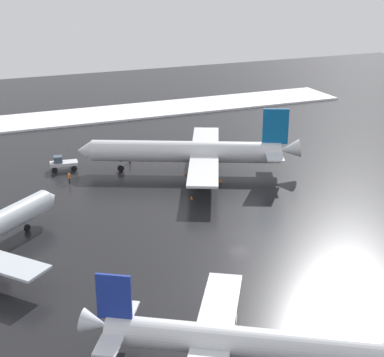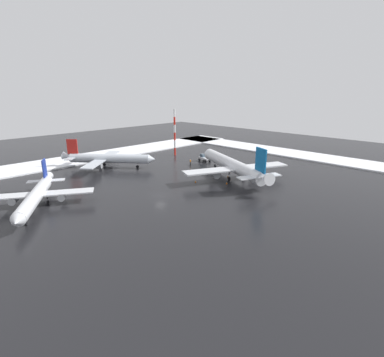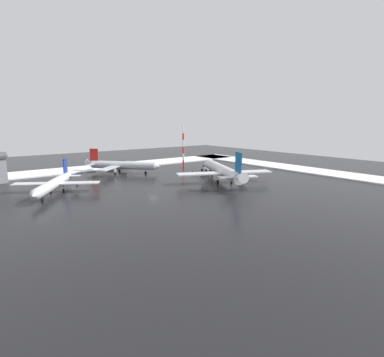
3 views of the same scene
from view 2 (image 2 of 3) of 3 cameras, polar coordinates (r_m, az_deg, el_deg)
ground_plane at (r=71.94m, az=-6.06°, el=-3.24°), size 240.00×240.00×0.00m
snow_bank_far at (r=113.72m, az=-22.33°, el=3.13°), size 152.00×16.00×0.43m
snow_bank_left at (r=123.90m, az=18.65°, el=4.53°), size 14.00×116.00×0.43m
airplane_foreground_jet at (r=85.64m, az=7.79°, el=2.50°), size 29.70×34.96×11.03m
airplane_far_rear at (r=71.43m, az=-27.59°, el=-2.93°), size 21.43×25.01×8.30m
airplane_parked_starboard at (r=100.20m, az=-15.83°, el=3.70°), size 23.16×25.10×9.07m
pushback_tug at (r=105.46m, az=2.30°, el=3.99°), size 2.76×4.83×2.50m
ground_crew_beside_wing at (r=100.98m, az=-0.32°, el=3.25°), size 0.36×0.36×1.71m
ground_crew_mid_apron at (r=97.84m, az=7.12°, el=2.69°), size 0.36×0.36×1.71m
antenna_mast at (r=114.17m, az=-3.32°, el=8.74°), size 0.70×0.70×17.40m
traffic_cone_near_nose at (r=80.44m, az=6.62°, el=-0.89°), size 0.36×0.36×0.55m
traffic_cone_mid_line at (r=81.34m, az=0.66°, el=-0.57°), size 0.36×0.36×0.55m
traffic_cone_wingtip_side at (r=86.79m, az=6.85°, el=0.42°), size 0.36×0.36×0.55m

